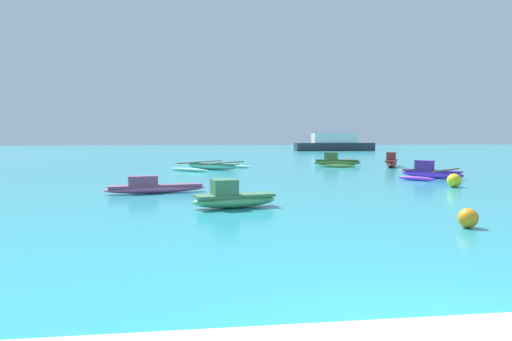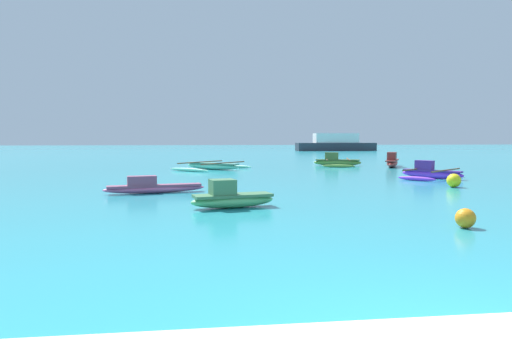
{
  "view_description": "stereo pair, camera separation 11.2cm",
  "coord_description": "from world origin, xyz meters",
  "px_view_note": "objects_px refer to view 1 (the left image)",
  "views": [
    {
      "loc": [
        -2.55,
        -3.28,
        1.95
      ],
      "look_at": [
        0.54,
        20.19,
        0.25
      ],
      "focal_mm": 32.0,
      "sensor_mm": 36.0,
      "label": 1
    },
    {
      "loc": [
        -2.43,
        -3.29,
        1.95
      ],
      "look_at": [
        0.54,
        20.19,
        0.25
      ],
      "focal_mm": 32.0,
      "sensor_mm": 36.0,
      "label": 2
    }
  ],
  "objects_px": {
    "moored_boat_3": "(233,198)",
    "mooring_buoy_1": "(468,218)",
    "moored_boat_1": "(154,187)",
    "moored_boat_4": "(431,173)",
    "moored_boat_0": "(212,166)",
    "moored_boat_2": "(336,161)",
    "moored_boat_5": "(391,162)",
    "distant_ferry": "(334,144)",
    "mooring_buoy_0": "(454,180)"
  },
  "relations": [
    {
      "from": "moored_boat_3",
      "to": "mooring_buoy_1",
      "type": "height_order",
      "value": "moored_boat_3"
    },
    {
      "from": "moored_boat_1",
      "to": "moored_boat_4",
      "type": "xyz_separation_m",
      "value": [
        12.72,
        4.3,
        0.06
      ]
    },
    {
      "from": "moored_boat_0",
      "to": "moored_boat_2",
      "type": "distance_m",
      "value": 9.14
    },
    {
      "from": "moored_boat_5",
      "to": "mooring_buoy_1",
      "type": "xyz_separation_m",
      "value": [
        -7.21,
        -20.08,
        -0.14
      ]
    },
    {
      "from": "moored_boat_2",
      "to": "moored_boat_4",
      "type": "bearing_deg",
      "value": -66.4
    },
    {
      "from": "moored_boat_1",
      "to": "distant_ferry",
      "type": "height_order",
      "value": "distant_ferry"
    },
    {
      "from": "moored_boat_2",
      "to": "moored_boat_3",
      "type": "height_order",
      "value": "moored_boat_2"
    },
    {
      "from": "moored_boat_2",
      "to": "mooring_buoy_1",
      "type": "bearing_deg",
      "value": -84.98
    },
    {
      "from": "moored_boat_0",
      "to": "mooring_buoy_0",
      "type": "xyz_separation_m",
      "value": [
        9.15,
        -11.42,
        0.06
      ]
    },
    {
      "from": "mooring_buoy_0",
      "to": "moored_boat_4",
      "type": "bearing_deg",
      "value": 73.94
    },
    {
      "from": "moored_boat_3",
      "to": "mooring_buoy_0",
      "type": "distance_m",
      "value": 9.99
    },
    {
      "from": "moored_boat_3",
      "to": "mooring_buoy_0",
      "type": "bearing_deg",
      "value": 12.01
    },
    {
      "from": "moored_boat_0",
      "to": "moored_boat_1",
      "type": "distance_m",
      "value": 12.07
    },
    {
      "from": "moored_boat_3",
      "to": "distant_ferry",
      "type": "height_order",
      "value": "distant_ferry"
    },
    {
      "from": "mooring_buoy_1",
      "to": "moored_boat_4",
      "type": "bearing_deg",
      "value": 64.99
    },
    {
      "from": "moored_boat_0",
      "to": "distant_ferry",
      "type": "relative_size",
      "value": 0.44
    },
    {
      "from": "moored_boat_5",
      "to": "mooring_buoy_0",
      "type": "relative_size",
      "value": 6.48
    },
    {
      "from": "moored_boat_4",
      "to": "moored_boat_3",
      "type": "bearing_deg",
      "value": -90.94
    },
    {
      "from": "moored_boat_3",
      "to": "distant_ferry",
      "type": "bearing_deg",
      "value": 57.56
    },
    {
      "from": "moored_boat_5",
      "to": "moored_boat_1",
      "type": "bearing_deg",
      "value": 159.55
    },
    {
      "from": "moored_boat_2",
      "to": "moored_boat_5",
      "type": "relative_size",
      "value": 1.22
    },
    {
      "from": "moored_boat_0",
      "to": "moored_boat_5",
      "type": "distance_m",
      "value": 12.14
    },
    {
      "from": "mooring_buoy_0",
      "to": "mooring_buoy_1",
      "type": "bearing_deg",
      "value": -119.14
    },
    {
      "from": "moored_boat_4",
      "to": "mooring_buoy_0",
      "type": "xyz_separation_m",
      "value": [
        -1.12,
        -3.89,
        -0.0
      ]
    },
    {
      "from": "moored_boat_0",
      "to": "moored_boat_1",
      "type": "xyz_separation_m",
      "value": [
        -2.45,
        -11.82,
        0.0
      ]
    },
    {
      "from": "moored_boat_0",
      "to": "moored_boat_3",
      "type": "xyz_separation_m",
      "value": [
        0.06,
        -15.56,
        0.07
      ]
    },
    {
      "from": "mooring_buoy_1",
      "to": "moored_boat_5",
      "type": "bearing_deg",
      "value": 70.26
    },
    {
      "from": "moored_boat_3",
      "to": "moored_boat_5",
      "type": "distance_m",
      "value": 20.49
    },
    {
      "from": "moored_boat_2",
      "to": "distant_ferry",
      "type": "height_order",
      "value": "distant_ferry"
    },
    {
      "from": "mooring_buoy_1",
      "to": "moored_boat_3",
      "type": "bearing_deg",
      "value": 144.04
    },
    {
      "from": "moored_boat_3",
      "to": "mooring_buoy_1",
      "type": "bearing_deg",
      "value": -48.43
    },
    {
      "from": "mooring_buoy_1",
      "to": "moored_boat_2",
      "type": "bearing_deg",
      "value": 79.93
    },
    {
      "from": "moored_boat_1",
      "to": "mooring_buoy_1",
      "type": "relative_size",
      "value": 8.32
    },
    {
      "from": "moored_boat_1",
      "to": "moored_boat_5",
      "type": "distance_m",
      "value": 19.4
    },
    {
      "from": "moored_boat_4",
      "to": "distant_ferry",
      "type": "bearing_deg",
      "value": 129.26
    },
    {
      "from": "moored_boat_0",
      "to": "moored_boat_2",
      "type": "xyz_separation_m",
      "value": [
        8.75,
        2.66,
        0.09
      ]
    },
    {
      "from": "moored_boat_4",
      "to": "mooring_buoy_1",
      "type": "height_order",
      "value": "moored_boat_4"
    },
    {
      "from": "moored_boat_0",
      "to": "mooring_buoy_1",
      "type": "height_order",
      "value": "moored_boat_0"
    },
    {
      "from": "mooring_buoy_0",
      "to": "moored_boat_5",
      "type": "bearing_deg",
      "value": 76.68
    },
    {
      "from": "moored_boat_0",
      "to": "distant_ferry",
      "type": "bearing_deg",
      "value": 105.76
    },
    {
      "from": "moored_boat_3",
      "to": "moored_boat_0",
      "type": "bearing_deg",
      "value": 77.74
    },
    {
      "from": "moored_boat_0",
      "to": "moored_boat_3",
      "type": "bearing_deg",
      "value": -46.96
    },
    {
      "from": "moored_boat_0",
      "to": "distant_ferry",
      "type": "distance_m",
      "value": 43.51
    },
    {
      "from": "moored_boat_0",
      "to": "moored_boat_2",
      "type": "relative_size",
      "value": 1.21
    },
    {
      "from": "moored_boat_4",
      "to": "moored_boat_5",
      "type": "relative_size",
      "value": 1.1
    },
    {
      "from": "moored_boat_1",
      "to": "moored_boat_4",
      "type": "distance_m",
      "value": 13.42
    },
    {
      "from": "moored_boat_1",
      "to": "moored_boat_2",
      "type": "height_order",
      "value": "moored_boat_2"
    },
    {
      "from": "moored_boat_1",
      "to": "distant_ferry",
      "type": "xyz_separation_m",
      "value": [
        22.23,
        50.56,
        0.85
      ]
    },
    {
      "from": "moored_boat_1",
      "to": "moored_boat_3",
      "type": "xyz_separation_m",
      "value": [
        2.51,
        -3.74,
        0.06
      ]
    },
    {
      "from": "distant_ferry",
      "to": "moored_boat_3",
      "type": "bearing_deg",
      "value": -109.97
    }
  ]
}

